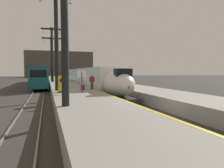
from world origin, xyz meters
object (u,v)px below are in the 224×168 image
at_px(highspeed_train_main, 89,78).
at_px(rolling_suitcase, 83,87).
at_px(departure_info_board, 82,77).
at_px(station_column_distant, 52,55).
at_px(passenger_near_edge, 92,81).
at_px(regional_train_adjacent, 42,76).
at_px(station_column_mid, 56,33).
at_px(station_column_far, 52,50).
at_px(ticket_machine_yellow, 62,85).
at_px(station_column_near, 64,5).

height_order(highspeed_train_main, rolling_suitcase, highspeed_train_main).
bearing_deg(departure_info_board, station_column_distant, 94.51).
relative_size(station_column_distant, passenger_near_edge, 5.54).
relative_size(regional_train_adjacent, station_column_mid, 3.58).
distance_m(station_column_far, rolling_suitcase, 20.28).
bearing_deg(station_column_distant, station_column_mid, -90.00).
bearing_deg(station_column_mid, ticket_machine_yellow, -80.63).
xyz_separation_m(station_column_far, rolling_suitcase, (2.63, -19.25, -5.83)).
bearing_deg(ticket_machine_yellow, highspeed_train_main, 69.15).
relative_size(station_column_far, ticket_machine_yellow, 6.46).
bearing_deg(passenger_near_edge, highspeed_train_main, 80.24).
bearing_deg(ticket_machine_yellow, passenger_near_edge, 31.62).
bearing_deg(passenger_near_edge, departure_info_board, -117.92).
height_order(highspeed_train_main, station_column_distant, station_column_distant).
xyz_separation_m(station_column_mid, station_column_far, (0.00, 18.72, 0.05)).
relative_size(highspeed_train_main, station_column_near, 3.83).
xyz_separation_m(highspeed_train_main, passenger_near_edge, (-2.15, -12.48, 0.11)).
relative_size(station_column_far, rolling_suitcase, 10.52).
xyz_separation_m(regional_train_adjacent, ticket_machine_yellow, (2.55, -29.29, -0.34)).
relative_size(station_column_near, station_column_distant, 1.04).
height_order(station_column_near, station_column_distant, station_column_near).
distance_m(regional_train_adjacent, departure_info_board, 30.57).
height_order(regional_train_adjacent, station_column_mid, station_column_mid).
bearing_deg(station_column_far, highspeed_train_main, -46.72).
distance_m(station_column_near, station_column_distant, 34.18).
relative_size(regional_train_adjacent, rolling_suitcase, 37.27).
distance_m(passenger_near_edge, ticket_machine_yellow, 4.00).
xyz_separation_m(passenger_near_edge, ticket_machine_yellow, (-3.40, -2.09, -0.25)).
height_order(station_column_far, ticket_machine_yellow, station_column_far).
relative_size(rolling_suitcase, ticket_machine_yellow, 0.61).
distance_m(regional_train_adjacent, station_column_near, 37.81).
bearing_deg(station_column_mid, regional_train_adjacent, 94.63).
distance_m(station_column_mid, ticket_machine_yellow, 5.76).
relative_size(station_column_distant, ticket_machine_yellow, 5.85).
bearing_deg(passenger_near_edge, regional_train_adjacent, 102.34).
height_order(station_column_far, station_column_distant, station_column_far).
xyz_separation_m(rolling_suitcase, departure_info_board, (-0.51, -2.56, 1.20)).
distance_m(station_column_mid, passenger_near_edge, 6.33).
xyz_separation_m(station_column_distant, departure_info_board, (2.13, -26.99, -4.11)).
bearing_deg(station_column_far, station_column_distant, 90.00).
height_order(station_column_mid, departure_info_board, station_column_mid).
height_order(station_column_distant, ticket_machine_yellow, station_column_distant).
height_order(station_column_mid, rolling_suitcase, station_column_mid).
relative_size(station_column_near, station_column_mid, 0.95).
distance_m(highspeed_train_main, station_column_mid, 14.73).
xyz_separation_m(station_column_near, passenger_near_edge, (3.75, 10.25, -4.83)).
relative_size(station_column_near, ticket_machine_yellow, 6.09).
bearing_deg(station_column_distant, passenger_near_edge, -81.09).
height_order(station_column_mid, station_column_distant, station_column_mid).
distance_m(station_column_near, station_column_mid, 10.28).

